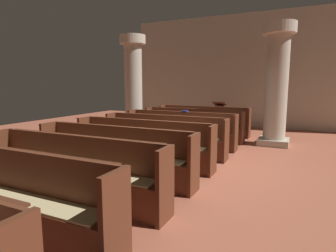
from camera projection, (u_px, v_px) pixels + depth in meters
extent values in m
plane|color=#AD5B42|center=(201.00, 164.00, 6.17)|extent=(19.20, 19.20, 0.00)
cube|color=beige|center=(251.00, 71.00, 11.28)|extent=(10.00, 0.16, 4.50)
cube|color=brown|center=(203.00, 122.00, 9.80)|extent=(3.06, 0.38, 0.05)
cube|color=brown|center=(205.00, 113.00, 9.91)|extent=(3.06, 0.04, 0.50)
cube|color=#562B1A|center=(205.00, 106.00, 9.91)|extent=(2.94, 0.06, 0.02)
cube|color=#5B2D1B|center=(163.00, 118.00, 10.45)|extent=(0.06, 0.44, 0.97)
cube|color=#5B2D1B|center=(249.00, 123.00, 9.13)|extent=(0.06, 0.44, 0.97)
cube|color=brown|center=(201.00, 129.00, 9.67)|extent=(3.06, 0.03, 0.40)
cube|color=#D1BC84|center=(203.00, 121.00, 9.77)|extent=(2.82, 0.32, 0.03)
cube|color=brown|center=(193.00, 126.00, 8.86)|extent=(3.06, 0.38, 0.05)
cube|color=brown|center=(195.00, 116.00, 8.97)|extent=(3.06, 0.04, 0.50)
cube|color=#562B1A|center=(195.00, 109.00, 8.98)|extent=(2.94, 0.06, 0.02)
cube|color=#5B2D1B|center=(149.00, 122.00, 9.52)|extent=(0.06, 0.44, 0.97)
cube|color=#5B2D1B|center=(243.00, 128.00, 8.20)|extent=(0.06, 0.44, 0.97)
cube|color=brown|center=(191.00, 134.00, 8.74)|extent=(3.06, 0.03, 0.40)
cube|color=#D1BC84|center=(192.00, 125.00, 8.84)|extent=(2.82, 0.32, 0.03)
cube|color=brown|center=(180.00, 131.00, 7.93)|extent=(3.06, 0.38, 0.05)
cube|color=brown|center=(182.00, 120.00, 8.04)|extent=(3.06, 0.04, 0.50)
cube|color=#562B1A|center=(183.00, 112.00, 8.05)|extent=(2.94, 0.06, 0.02)
cube|color=#5B2D1B|center=(133.00, 126.00, 8.58)|extent=(0.06, 0.44, 0.97)
cube|color=#5B2D1B|center=(235.00, 133.00, 7.27)|extent=(0.06, 0.44, 0.97)
cube|color=brown|center=(177.00, 139.00, 7.81)|extent=(3.06, 0.03, 0.40)
cube|color=#D1BC84|center=(179.00, 129.00, 7.91)|extent=(2.82, 0.32, 0.03)
cube|color=brown|center=(163.00, 137.00, 7.00)|extent=(3.06, 0.38, 0.05)
cube|color=brown|center=(166.00, 125.00, 7.11)|extent=(3.06, 0.04, 0.50)
cube|color=#562B1A|center=(167.00, 115.00, 7.11)|extent=(2.94, 0.06, 0.02)
cube|color=#5B2D1B|center=(112.00, 131.00, 7.65)|extent=(0.06, 0.44, 0.97)
cube|color=#5B2D1B|center=(226.00, 141.00, 6.33)|extent=(0.06, 0.44, 0.97)
cube|color=brown|center=(160.00, 147.00, 6.87)|extent=(3.06, 0.03, 0.40)
cube|color=#D1BC84|center=(163.00, 135.00, 6.97)|extent=(2.82, 0.32, 0.03)
cube|color=brown|center=(142.00, 145.00, 6.06)|extent=(3.06, 0.38, 0.05)
cube|color=brown|center=(146.00, 131.00, 6.17)|extent=(3.06, 0.05, 0.50)
cube|color=#562B1A|center=(147.00, 120.00, 6.18)|extent=(2.94, 0.06, 0.02)
cube|color=#5B2D1B|center=(85.00, 137.00, 6.71)|extent=(0.06, 0.44, 0.97)
cube|color=#5B2D1B|center=(212.00, 150.00, 5.40)|extent=(0.06, 0.44, 0.97)
cube|color=brown|center=(138.00, 157.00, 5.94)|extent=(3.06, 0.03, 0.40)
cube|color=#D1BC84|center=(142.00, 143.00, 6.04)|extent=(2.82, 0.32, 0.03)
cube|color=brown|center=(113.00, 156.00, 5.13)|extent=(3.06, 0.38, 0.05)
cube|color=brown|center=(118.00, 140.00, 5.24)|extent=(3.06, 0.04, 0.50)
cube|color=#562B1A|center=(119.00, 127.00, 5.25)|extent=(2.94, 0.06, 0.02)
cube|color=#5B2D1B|center=(50.00, 146.00, 5.78)|extent=(0.06, 0.44, 0.97)
cube|color=#5B2D1B|center=(194.00, 164.00, 4.47)|extent=(0.06, 0.44, 0.97)
cube|color=brown|center=(107.00, 170.00, 5.01)|extent=(3.06, 0.03, 0.40)
cube|color=#D1BC84|center=(112.00, 154.00, 5.11)|extent=(2.82, 0.32, 0.03)
cube|color=brown|center=(71.00, 172.00, 4.19)|extent=(3.06, 0.38, 0.05)
cube|color=brown|center=(78.00, 152.00, 4.30)|extent=(3.06, 0.04, 0.50)
cube|color=#562B1A|center=(79.00, 136.00, 4.31)|extent=(2.94, 0.06, 0.02)
cube|color=#5B2D1B|center=(2.00, 158.00, 4.85)|extent=(0.06, 0.44, 0.97)
cube|color=#5B2D1B|center=(165.00, 185.00, 3.53)|extent=(0.06, 0.44, 0.97)
cube|color=brown|center=(63.00, 190.00, 4.07)|extent=(3.06, 0.03, 0.40)
cube|color=#D1BC84|center=(70.00, 170.00, 4.17)|extent=(2.82, 0.32, 0.03)
cube|color=brown|center=(5.00, 197.00, 3.26)|extent=(3.06, 0.38, 0.05)
cube|color=brown|center=(16.00, 170.00, 3.37)|extent=(3.06, 0.04, 0.50)
cube|color=#562B1A|center=(18.00, 150.00, 3.38)|extent=(2.94, 0.06, 0.02)
cube|color=#5B2D1B|center=(116.00, 222.00, 2.60)|extent=(0.06, 0.44, 0.97)
cube|color=#D1BC84|center=(3.00, 195.00, 3.24)|extent=(2.82, 0.32, 0.03)
cube|color=#B6AD9A|center=(273.00, 142.00, 8.16)|extent=(0.83, 0.83, 0.18)
cylinder|color=beige|center=(276.00, 88.00, 7.93)|extent=(0.61, 0.61, 2.92)
cylinder|color=beige|center=(280.00, 28.00, 7.70)|extent=(0.89, 0.89, 0.30)
cube|color=#B6AD9A|center=(134.00, 130.00, 10.15)|extent=(0.83, 0.83, 0.18)
cylinder|color=beige|center=(133.00, 87.00, 9.92)|extent=(0.61, 0.61, 2.92)
cylinder|color=beige|center=(133.00, 40.00, 9.69)|extent=(0.89, 0.89, 0.30)
cube|color=#492215|center=(219.00, 129.00, 10.77)|extent=(0.45, 0.45, 0.06)
cube|color=#562819|center=(219.00, 118.00, 10.70)|extent=(0.28, 0.28, 0.95)
cube|color=#5B2A1A|center=(220.00, 104.00, 10.62)|extent=(0.48, 0.35, 0.15)
cube|color=navy|center=(185.00, 111.00, 8.01)|extent=(0.14, 0.21, 0.03)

